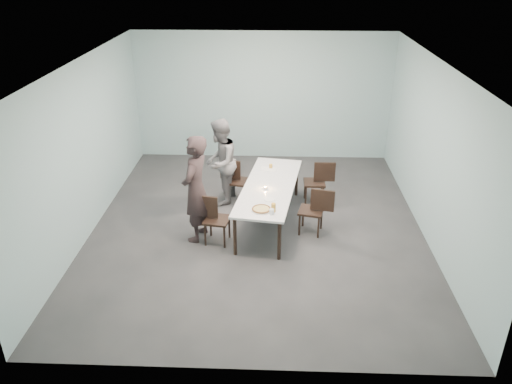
{
  "coord_description": "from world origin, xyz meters",
  "views": [
    {
      "loc": [
        0.29,
        -8.02,
        4.63
      ],
      "look_at": [
        0.0,
        -0.59,
        1.0
      ],
      "focal_mm": 35.0,
      "sensor_mm": 36.0,
      "label": 1
    }
  ],
  "objects_px": {
    "amber_tumbler": "(271,166)",
    "chair_far_left": "(236,178)",
    "chair_far_right": "(319,179)",
    "water_tumbler": "(272,212)",
    "table": "(269,188)",
    "chair_near_right": "(316,208)",
    "diner_near": "(196,189)",
    "side_plate": "(269,200)",
    "diner_far": "(220,162)",
    "beer_glass": "(273,208)",
    "tealight": "(265,188)",
    "chair_near_left": "(212,216)",
    "pizza": "(261,209)"
  },
  "relations": [
    {
      "from": "diner_far",
      "to": "pizza",
      "type": "distance_m",
      "value": 1.95
    },
    {
      "from": "beer_glass",
      "to": "amber_tumbler",
      "type": "distance_m",
      "value": 1.82
    },
    {
      "from": "pizza",
      "to": "chair_far_right",
      "type": "bearing_deg",
      "value": 58.93
    },
    {
      "from": "diner_far",
      "to": "diner_near",
      "type": "bearing_deg",
      "value": 0.31
    },
    {
      "from": "chair_far_right",
      "to": "diner_far",
      "type": "height_order",
      "value": "diner_far"
    },
    {
      "from": "table",
      "to": "amber_tumbler",
      "type": "height_order",
      "value": "amber_tumbler"
    },
    {
      "from": "table",
      "to": "chair_far_left",
      "type": "relative_size",
      "value": 3.11
    },
    {
      "from": "beer_glass",
      "to": "diner_far",
      "type": "bearing_deg",
      "value": 120.51
    },
    {
      "from": "pizza",
      "to": "beer_glass",
      "type": "height_order",
      "value": "beer_glass"
    },
    {
      "from": "pizza",
      "to": "side_plate",
      "type": "xyz_separation_m",
      "value": [
        0.13,
        0.38,
        -0.01
      ]
    },
    {
      "from": "chair_near_left",
      "to": "diner_near",
      "type": "xyz_separation_m",
      "value": [
        -0.28,
        0.12,
        0.45
      ]
    },
    {
      "from": "diner_near",
      "to": "side_plate",
      "type": "relative_size",
      "value": 10.59
    },
    {
      "from": "tealight",
      "to": "chair_near_right",
      "type": "bearing_deg",
      "value": -13.39
    },
    {
      "from": "amber_tumbler",
      "to": "chair_far_left",
      "type": "bearing_deg",
      "value": 175.89
    },
    {
      "from": "chair_near_left",
      "to": "chair_far_left",
      "type": "distance_m",
      "value": 1.62
    },
    {
      "from": "chair_near_right",
      "to": "tealight",
      "type": "bearing_deg",
      "value": 0.16
    },
    {
      "from": "beer_glass",
      "to": "water_tumbler",
      "type": "bearing_deg",
      "value": -109.72
    },
    {
      "from": "pizza",
      "to": "chair_far_left",
      "type": "bearing_deg",
      "value": 107.35
    },
    {
      "from": "chair_far_right",
      "to": "side_plate",
      "type": "distance_m",
      "value": 1.73
    },
    {
      "from": "chair_far_left",
      "to": "tealight",
      "type": "bearing_deg",
      "value": -46.57
    },
    {
      "from": "chair_near_left",
      "to": "pizza",
      "type": "bearing_deg",
      "value": -5.2
    },
    {
      "from": "chair_near_right",
      "to": "diner_near",
      "type": "distance_m",
      "value": 2.14
    },
    {
      "from": "table",
      "to": "beer_glass",
      "type": "height_order",
      "value": "beer_glass"
    },
    {
      "from": "pizza",
      "to": "tealight",
      "type": "distance_m",
      "value": 0.8
    },
    {
      "from": "diner_near",
      "to": "side_plate",
      "type": "xyz_separation_m",
      "value": [
        1.26,
        0.05,
        -0.2
      ]
    },
    {
      "from": "table",
      "to": "chair_far_left",
      "type": "distance_m",
      "value": 1.12
    },
    {
      "from": "chair_near_left",
      "to": "chair_near_right",
      "type": "height_order",
      "value": "same"
    },
    {
      "from": "diner_far",
      "to": "chair_near_right",
      "type": "bearing_deg",
      "value": 68.33
    },
    {
      "from": "beer_glass",
      "to": "tealight",
      "type": "distance_m",
      "value": 0.86
    },
    {
      "from": "beer_glass",
      "to": "water_tumbler",
      "type": "distance_m",
      "value": 0.09
    },
    {
      "from": "diner_near",
      "to": "water_tumbler",
      "type": "xyz_separation_m",
      "value": [
        1.3,
        -0.47,
        -0.16
      ]
    },
    {
      "from": "water_tumbler",
      "to": "chair_near_left",
      "type": "bearing_deg",
      "value": 160.91
    },
    {
      "from": "chair_near_right",
      "to": "amber_tumbler",
      "type": "xyz_separation_m",
      "value": [
        -0.82,
        1.18,
        0.29
      ]
    },
    {
      "from": "tealight",
      "to": "amber_tumbler",
      "type": "bearing_deg",
      "value": 85.07
    },
    {
      "from": "water_tumbler",
      "to": "chair_far_left",
      "type": "bearing_deg",
      "value": 110.72
    },
    {
      "from": "water_tumbler",
      "to": "diner_near",
      "type": "bearing_deg",
      "value": 160.18
    },
    {
      "from": "diner_near",
      "to": "pizza",
      "type": "relative_size",
      "value": 5.61
    },
    {
      "from": "side_plate",
      "to": "water_tumbler",
      "type": "bearing_deg",
      "value": -85.42
    },
    {
      "from": "pizza",
      "to": "beer_glass",
      "type": "bearing_deg",
      "value": -13.4
    },
    {
      "from": "table",
      "to": "water_tumbler",
      "type": "relative_size",
      "value": 30.06
    },
    {
      "from": "chair_near_right",
      "to": "beer_glass",
      "type": "relative_size",
      "value": 5.8
    },
    {
      "from": "beer_glass",
      "to": "chair_near_right",
      "type": "bearing_deg",
      "value": 40.15
    },
    {
      "from": "chair_far_right",
      "to": "water_tumbler",
      "type": "bearing_deg",
      "value": 64.5
    },
    {
      "from": "diner_far",
      "to": "pizza",
      "type": "relative_size",
      "value": 5.08
    },
    {
      "from": "chair_near_left",
      "to": "chair_far_left",
      "type": "bearing_deg",
      "value": 89.41
    },
    {
      "from": "chair_near_left",
      "to": "amber_tumbler",
      "type": "xyz_separation_m",
      "value": [
        0.98,
        1.55,
        0.29
      ]
    },
    {
      "from": "chair_near_right",
      "to": "amber_tumbler",
      "type": "height_order",
      "value": "chair_near_right"
    },
    {
      "from": "water_tumbler",
      "to": "pizza",
      "type": "bearing_deg",
      "value": 142.23
    },
    {
      "from": "table",
      "to": "chair_near_right",
      "type": "xyz_separation_m",
      "value": [
        0.83,
        -0.37,
        -0.19
      ]
    },
    {
      "from": "beer_glass",
      "to": "tealight",
      "type": "relative_size",
      "value": 2.68
    }
  ]
}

